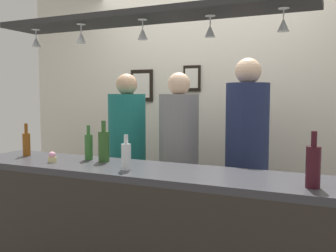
% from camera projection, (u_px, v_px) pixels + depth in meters
% --- Properties ---
extents(back_wall, '(4.40, 0.06, 2.60)m').
position_uv_depth(back_wall, '(209.00, 110.00, 3.81)').
color(back_wall, silver).
rests_on(back_wall, ground_plane).
extents(bar_counter, '(2.70, 0.55, 0.96)m').
position_uv_depth(bar_counter, '(129.00, 219.00, 2.42)').
color(bar_counter, '#38383D').
rests_on(bar_counter, ground_plane).
extents(overhead_glass_rack, '(2.20, 0.36, 0.04)m').
position_uv_depth(overhead_glass_rack, '(143.00, 17.00, 2.49)').
color(overhead_glass_rack, black).
extents(hanging_wineglass_far_left, '(0.07, 0.07, 0.13)m').
position_uv_depth(hanging_wineglass_far_left, '(36.00, 41.00, 2.85)').
color(hanging_wineglass_far_left, silver).
rests_on(hanging_wineglass_far_left, overhead_glass_rack).
extents(hanging_wineglass_left, '(0.07, 0.07, 0.13)m').
position_uv_depth(hanging_wineglass_left, '(81.00, 37.00, 2.63)').
color(hanging_wineglass_left, silver).
rests_on(hanging_wineglass_left, overhead_glass_rack).
extents(hanging_wineglass_center_left, '(0.07, 0.07, 0.13)m').
position_uv_depth(hanging_wineglass_center_left, '(143.00, 33.00, 2.46)').
color(hanging_wineglass_center_left, silver).
rests_on(hanging_wineglass_center_left, overhead_glass_rack).
extents(hanging_wineglass_center, '(0.07, 0.07, 0.13)m').
position_uv_depth(hanging_wineglass_center, '(210.00, 30.00, 2.35)').
color(hanging_wineglass_center, silver).
rests_on(hanging_wineglass_center, overhead_glass_rack).
extents(hanging_wineglass_center_right, '(0.07, 0.07, 0.13)m').
position_uv_depth(hanging_wineglass_center_right, '(283.00, 24.00, 2.14)').
color(hanging_wineglass_center_right, silver).
rests_on(hanging_wineglass_center_right, overhead_glass_rack).
extents(person_left_teal_shirt, '(0.34, 0.34, 1.64)m').
position_uv_depth(person_left_teal_shirt, '(127.00, 145.00, 3.46)').
color(person_left_teal_shirt, '#2D334C').
rests_on(person_left_teal_shirt, ground_plane).
extents(person_middle_grey_shirt, '(0.34, 0.34, 1.64)m').
position_uv_depth(person_middle_grey_shirt, '(179.00, 149.00, 3.24)').
color(person_middle_grey_shirt, '#2D334C').
rests_on(person_middle_grey_shirt, ground_plane).
extents(person_right_navy_shirt, '(0.34, 0.34, 1.74)m').
position_uv_depth(person_right_navy_shirt, '(247.00, 145.00, 2.99)').
color(person_right_navy_shirt, '#2D334C').
rests_on(person_right_navy_shirt, ground_plane).
extents(bottle_beer_green_import, '(0.06, 0.06, 0.26)m').
position_uv_depth(bottle_beer_green_import, '(89.00, 146.00, 2.84)').
color(bottle_beer_green_import, '#336B2D').
rests_on(bottle_beer_green_import, bar_counter).
extents(bottle_beer_amber_tall, '(0.06, 0.06, 0.26)m').
position_uv_depth(bottle_beer_amber_tall, '(26.00, 143.00, 3.02)').
color(bottle_beer_amber_tall, brown).
rests_on(bottle_beer_amber_tall, bar_counter).
extents(bottle_champagne_green, '(0.08, 0.08, 0.30)m').
position_uv_depth(bottle_champagne_green, '(104.00, 145.00, 2.76)').
color(bottle_champagne_green, '#2D5623').
rests_on(bottle_champagne_green, bar_counter).
extents(bottle_wine_dark_red, '(0.08, 0.08, 0.30)m').
position_uv_depth(bottle_wine_dark_red, '(313.00, 166.00, 1.98)').
color(bottle_wine_dark_red, '#380F19').
rests_on(bottle_wine_dark_red, bar_counter).
extents(bottle_soda_clear, '(0.06, 0.06, 0.23)m').
position_uv_depth(bottle_soda_clear, '(126.00, 156.00, 2.46)').
color(bottle_soda_clear, silver).
rests_on(bottle_soda_clear, bar_counter).
extents(cupcake, '(0.06, 0.06, 0.08)m').
position_uv_depth(cupcake, '(52.00, 157.00, 2.73)').
color(cupcake, beige).
rests_on(cupcake, bar_counter).
extents(picture_frame_crest, '(0.18, 0.02, 0.26)m').
position_uv_depth(picture_frame_crest, '(192.00, 78.00, 3.82)').
color(picture_frame_crest, black).
rests_on(picture_frame_crest, back_wall).
extents(picture_frame_caricature, '(0.26, 0.02, 0.34)m').
position_uv_depth(picture_frame_caricature, '(142.00, 86.00, 4.07)').
color(picture_frame_caricature, black).
rests_on(picture_frame_caricature, back_wall).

